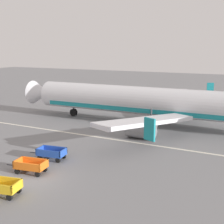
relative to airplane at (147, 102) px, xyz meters
name	(u,v)px	position (x,y,z in m)	size (l,w,h in m)	color
ground_plane	(31,179)	(-1.27, -21.07, -3.05)	(220.00, 220.00, 0.00)	slate
apron_stripe	(108,139)	(-1.27, -8.44, -3.05)	(120.00, 0.36, 0.01)	silver
airplane	(147,102)	(0.00, 0.00, 0.00)	(37.57, 30.29, 11.34)	silver
baggage_cart_nearest	(1,187)	(-1.24, -24.00, -2.45)	(3.63, 1.90, 1.07)	gold
baggage_cart_second_in_row	(31,166)	(-2.17, -20.03, -2.45)	(3.62, 1.81, 1.07)	orange
baggage_cart_third_in_row	(51,153)	(-2.65, -16.75, -2.45)	(3.62, 1.76, 1.07)	#234CB2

